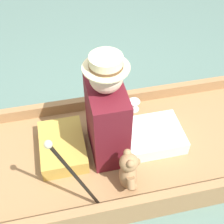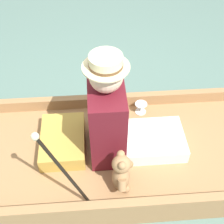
# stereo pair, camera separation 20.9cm
# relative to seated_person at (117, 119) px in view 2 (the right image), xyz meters

# --- Properties ---
(ground_plane) EXTENTS (16.00, 16.00, 0.00)m
(ground_plane) POSITION_rel_seated_person_xyz_m (0.03, -0.10, -0.46)
(ground_plane) COLOR slate
(punt_boat) EXTENTS (1.04, 2.80, 0.25)m
(punt_boat) POSITION_rel_seated_person_xyz_m (0.03, -0.10, -0.38)
(punt_boat) COLOR #997047
(punt_boat) RESTS_ON ground_plane
(seat_cushion) EXTENTS (0.46, 0.32, 0.12)m
(seat_cushion) POSITION_rel_seated_person_xyz_m (-0.04, -0.40, -0.25)
(seat_cushion) COLOR #B7933D
(seat_cushion) RESTS_ON punt_boat
(seated_person) EXTENTS (0.41, 0.72, 0.85)m
(seated_person) POSITION_rel_seated_person_xyz_m (0.00, 0.00, 0.00)
(seated_person) COLOR white
(seated_person) RESTS_ON punt_boat
(teddy_bear) EXTENTS (0.23, 0.14, 0.34)m
(teddy_bear) POSITION_rel_seated_person_xyz_m (0.34, 0.00, -0.16)
(teddy_bear) COLOR #9E754C
(teddy_bear) RESTS_ON punt_boat
(wine_glass) EXTENTS (0.10, 0.10, 0.09)m
(wine_glass) POSITION_rel_seated_person_xyz_m (-0.36, 0.23, -0.25)
(wine_glass) COLOR silver
(wine_glass) RESTS_ON punt_boat
(walking_cane) EXTENTS (0.04, 0.27, 0.73)m
(walking_cane) POSITION_rel_seated_person_xyz_m (0.45, -0.36, 0.12)
(walking_cane) COLOR black
(walking_cane) RESTS_ON punt_boat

